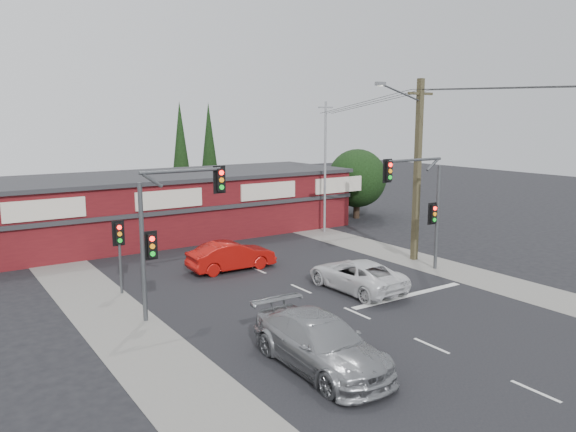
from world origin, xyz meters
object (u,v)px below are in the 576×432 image
red_sedan (231,256)px  utility_pole (416,164)px  white_suv (356,275)px  shop_building (161,205)px  silver_suv (320,343)px

red_sedan → utility_pole: size_ratio=0.46×
white_suv → shop_building: (-3.08, 16.48, 1.42)m
silver_suv → red_sedan: silver_suv is taller
silver_suv → red_sedan: (3.16, 11.99, -0.07)m
red_sedan → utility_pole: utility_pole is taller
red_sedan → shop_building: size_ratio=0.17×
white_suv → red_sedan: red_sedan is taller
white_suv → red_sedan: (-3.20, 6.29, 0.05)m
red_sedan → silver_suv: bearing=166.3°
red_sedan → utility_pole: bearing=-110.8°
white_suv → red_sedan: bearing=-64.4°
silver_suv → utility_pole: (12.64, 8.18, 4.56)m
shop_building → utility_pole: bearing=-56.2°
white_suv → shop_building: bearing=-80.8°
white_suv → utility_pole: (6.28, 2.48, 4.68)m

